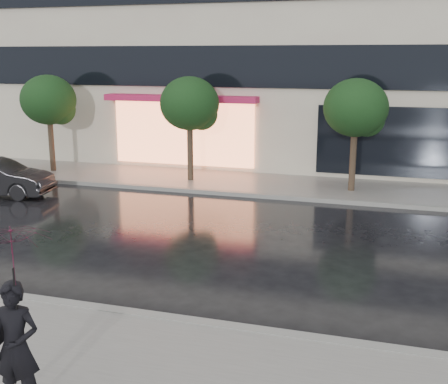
% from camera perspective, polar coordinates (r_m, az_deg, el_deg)
% --- Properties ---
extents(ground, '(120.00, 120.00, 0.00)m').
position_cam_1_polar(ground, '(11.54, -6.46, -10.58)').
color(ground, black).
rests_on(ground, ground).
extents(sidewalk_near, '(60.00, 4.50, 0.12)m').
position_cam_1_polar(sidewalk_near, '(8.97, -15.03, -18.18)').
color(sidewalk_near, slate).
rests_on(sidewalk_near, ground).
extents(sidewalk_far, '(60.00, 3.50, 0.12)m').
position_cam_1_polar(sidewalk_far, '(20.86, 4.59, 0.74)').
color(sidewalk_far, slate).
rests_on(sidewalk_far, ground).
extents(curb_near, '(60.00, 0.25, 0.14)m').
position_cam_1_polar(curb_near, '(10.68, -8.61, -12.31)').
color(curb_near, gray).
rests_on(curb_near, ground).
extents(curb_far, '(60.00, 0.25, 0.14)m').
position_cam_1_polar(curb_far, '(19.20, 3.49, -0.35)').
color(curb_far, gray).
rests_on(curb_far, ground).
extents(tree_far_west, '(2.20, 2.20, 3.99)m').
position_cam_1_polar(tree_far_west, '(23.73, -17.25, 8.75)').
color(tree_far_west, '#33261C').
rests_on(tree_far_west, ground).
extents(tree_mid_west, '(2.20, 2.20, 3.99)m').
position_cam_1_polar(tree_mid_west, '(21.01, -3.33, 8.77)').
color(tree_mid_west, '#33261C').
rests_on(tree_mid_west, ground).
extents(tree_mid_east, '(2.20, 2.20, 3.99)m').
position_cam_1_polar(tree_mid_east, '(19.78, 13.40, 8.11)').
color(tree_mid_east, '#33261C').
rests_on(tree_mid_east, ground).
extents(pedestrian_with_umbrella, '(1.16, 1.17, 2.54)m').
position_cam_1_polar(pedestrian_with_umbrella, '(7.76, -20.61, -9.46)').
color(pedestrian_with_umbrella, black).
rests_on(pedestrian_with_umbrella, sidewalk_near).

